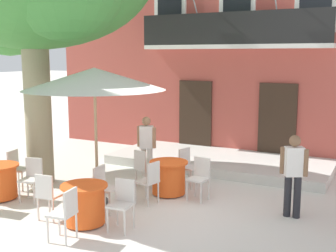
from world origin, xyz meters
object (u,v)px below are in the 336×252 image
(cafe_chair_middle_2, at_px, (17,166))
(cafe_umbrella, at_px, (94,79))
(cafe_chair_near_tree_2, at_px, (104,185))
(cafe_chair_front_2, at_px, (143,166))
(cafe_chair_middle_1, at_px, (32,176))
(pedestrian_by_tree, at_px, (294,171))
(cafe_chair_near_tree_1, at_px, (122,201))
(pedestrian_mid_plaza, at_px, (147,144))
(cafe_chair_front_3, at_px, (150,179))
(cafe_chair_near_tree_0, at_px, (66,211))
(cafe_chair_front_1, at_px, (188,165))
(cafe_chair_front_0, at_px, (200,176))
(cafe_table_near_tree, at_px, (85,204))
(cafe_chair_near_tree_3, at_px, (48,193))
(cafe_table_front, at_px, (169,177))

(cafe_chair_middle_2, xyz_separation_m, cafe_umbrella, (2.29, 0.02, 2.08))
(cafe_chair_near_tree_2, height_order, cafe_chair_front_2, same)
(cafe_chair_middle_1, height_order, cafe_chair_middle_2, same)
(cafe_chair_middle_2, bearing_deg, pedestrian_by_tree, 10.45)
(cafe_chair_near_tree_1, relative_size, cafe_chair_middle_1, 1.00)
(cafe_chair_middle_2, relative_size, pedestrian_mid_plaza, 0.57)
(cafe_chair_front_3, height_order, pedestrian_mid_plaza, pedestrian_mid_plaza)
(cafe_chair_near_tree_2, bearing_deg, cafe_chair_near_tree_0, -79.00)
(cafe_chair_near_tree_0, distance_m, cafe_chair_middle_1, 2.43)
(cafe_chair_front_3, bearing_deg, pedestrian_by_tree, 12.48)
(cafe_chair_near_tree_1, relative_size, cafe_chair_front_1, 1.00)
(cafe_chair_front_2, height_order, pedestrian_mid_plaza, pedestrian_mid_plaza)
(cafe_chair_front_0, xyz_separation_m, pedestrian_by_tree, (2.00, -0.13, 0.38))
(cafe_chair_front_1, bearing_deg, cafe_chair_middle_2, -150.03)
(cafe_table_near_tree, height_order, cafe_chair_middle_1, cafe_chair_middle_1)
(cafe_chair_front_2, height_order, cafe_umbrella, cafe_umbrella)
(cafe_chair_near_tree_0, distance_m, cafe_chair_middle_2, 3.45)
(cafe_chair_front_1, bearing_deg, cafe_chair_near_tree_1, -88.86)
(cafe_chair_near_tree_1, xyz_separation_m, cafe_chair_near_tree_3, (-1.48, -0.29, 0.00))
(cafe_chair_front_0, bearing_deg, cafe_table_near_tree, -119.96)
(cafe_umbrella, bearing_deg, cafe_chair_front_3, 25.66)
(cafe_chair_middle_2, bearing_deg, cafe_chair_near_tree_0, -30.70)
(cafe_table_near_tree, distance_m, cafe_umbrella, 2.51)
(cafe_chair_near_tree_0, bearing_deg, cafe_chair_front_2, 96.57)
(cafe_chair_near_tree_2, height_order, cafe_table_front, cafe_chair_near_tree_2)
(cafe_chair_near_tree_2, xyz_separation_m, cafe_chair_front_2, (-0.08, 1.68, 0.00))
(cafe_table_near_tree, bearing_deg, cafe_chair_front_2, 94.21)
(cafe_chair_near_tree_2, bearing_deg, cafe_umbrella, 141.88)
(cafe_chair_near_tree_0, relative_size, cafe_chair_near_tree_2, 1.00)
(cafe_chair_near_tree_2, distance_m, pedestrian_mid_plaza, 2.42)
(pedestrian_by_tree, bearing_deg, cafe_chair_near_tree_2, -157.61)
(cafe_umbrella, bearing_deg, cafe_chair_near_tree_3, -101.55)
(cafe_chair_front_3, height_order, cafe_umbrella, cafe_umbrella)
(cafe_umbrella, bearing_deg, cafe_chair_front_1, 59.20)
(cafe_chair_middle_2, bearing_deg, cafe_chair_middle_1, -26.15)
(cafe_chair_front_1, bearing_deg, cafe_chair_near_tree_2, -109.01)
(cafe_chair_near_tree_2, bearing_deg, cafe_chair_middle_1, -174.50)
(cafe_chair_near_tree_2, bearing_deg, cafe_chair_front_2, 92.61)
(cafe_table_front, xyz_separation_m, pedestrian_by_tree, (2.75, -0.13, 0.52))
(cafe_table_front, distance_m, pedestrian_mid_plaza, 1.43)
(cafe_chair_near_tree_2, distance_m, cafe_umbrella, 2.14)
(cafe_chair_front_1, height_order, cafe_chair_front_3, same)
(cafe_chair_front_3, bearing_deg, cafe_umbrella, -154.34)
(cafe_chair_front_0, height_order, pedestrian_by_tree, pedestrian_by_tree)
(cafe_table_near_tree, bearing_deg, cafe_chair_front_1, 77.28)
(cafe_chair_front_2, bearing_deg, cafe_chair_front_1, 34.89)
(pedestrian_mid_plaza, bearing_deg, cafe_chair_middle_1, -118.43)
(cafe_table_near_tree, relative_size, cafe_table_front, 1.00)
(cafe_chair_middle_1, xyz_separation_m, cafe_chair_front_3, (2.36, 0.95, 0.00))
(cafe_chair_middle_2, relative_size, cafe_table_front, 1.05)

